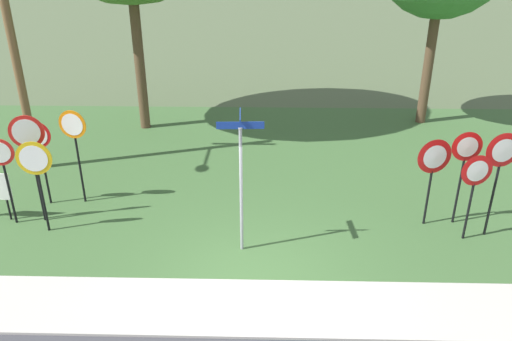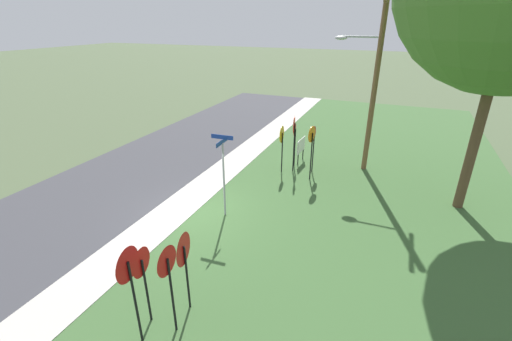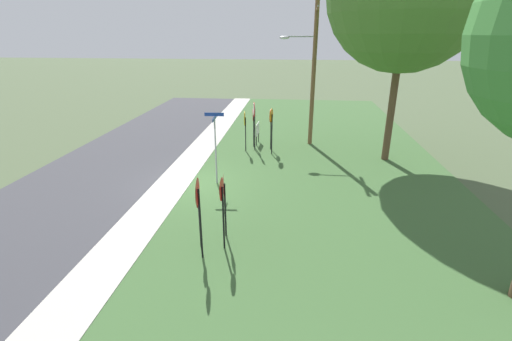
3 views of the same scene
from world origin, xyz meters
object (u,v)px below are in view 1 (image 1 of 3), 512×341
object	(u,v)px
stop_sign_far_right	(39,145)
stop_sign_far_center	(2,164)
stop_sign_near_right	(75,137)
yield_sign_far_right	(465,157)
utility_pole	(4,14)
stop_sign_far_left	(36,167)
street_name_post	(241,173)
yield_sign_near_left	(501,160)
yield_sign_near_right	(476,179)
yield_sign_far_left	(434,163)
stop_sign_near_left	(29,145)

from	to	relation	value
stop_sign_far_right	stop_sign_far_center	bearing A→B (deg)	-110.32
stop_sign_near_right	stop_sign_far_center	world-z (taller)	stop_sign_near_right
yield_sign_far_right	utility_pole	bearing A→B (deg)	164.13
stop_sign_far_left	utility_pole	size ratio (longest dim) A/B	0.27
stop_sign_far_left	street_name_post	distance (m)	4.69
stop_sign_near_right	yield_sign_near_left	distance (m)	10.05
stop_sign_far_center	yield_sign_far_right	distance (m)	10.71
stop_sign_far_left	utility_pole	world-z (taller)	utility_pole
yield_sign_near_right	yield_sign_far_left	size ratio (longest dim) A/B	0.95
stop_sign_far_left	street_name_post	xyz separation A→B (m)	(4.64, -0.64, 0.21)
yield_sign_near_right	yield_sign_far_right	xyz separation A→B (m)	(0.01, 0.74, 0.21)
yield_sign_far_left	utility_pole	world-z (taller)	utility_pole
stop_sign_far_right	yield_sign_near_left	bearing A→B (deg)	-4.51
yield_sign_near_right	street_name_post	bearing A→B (deg)	177.54
stop_sign_near_right	street_name_post	bearing A→B (deg)	-17.19
stop_sign_near_left	yield_sign_near_left	bearing A→B (deg)	-13.29
stop_sign_far_right	utility_pole	world-z (taller)	utility_pole
stop_sign_far_right	yield_sign_far_right	bearing A→B (deg)	-1.79
stop_sign_far_left	yield_sign_far_left	xyz separation A→B (m)	(9.03, 0.55, -0.03)
stop_sign_far_left	stop_sign_far_center	distance (m)	1.02
stop_sign_near_left	yield_sign_far_left	world-z (taller)	stop_sign_near_left
yield_sign_near_left	yield_sign_near_right	world-z (taller)	yield_sign_near_left
utility_pole	stop_sign_far_right	bearing A→B (deg)	-57.82
stop_sign_near_left	stop_sign_near_right	world-z (taller)	stop_sign_near_left
stop_sign_far_center	yield_sign_near_left	size ratio (longest dim) A/B	0.87
stop_sign_far_right	utility_pole	size ratio (longest dim) A/B	0.27
stop_sign_near_right	stop_sign_far_center	bearing A→B (deg)	-129.65
yield_sign_near_left	yield_sign_far_right	xyz separation A→B (m)	(-0.55, 0.56, -0.15)
yield_sign_far_right	yield_sign_near_left	bearing A→B (deg)	-47.41
stop_sign_far_center	yield_sign_far_left	bearing A→B (deg)	-6.29
stop_sign_far_left	yield_sign_far_right	bearing A→B (deg)	-0.67
stop_sign_near_left	yield_sign_far_left	distance (m)	9.33
stop_sign_near_left	utility_pole	world-z (taller)	utility_pole
utility_pole	stop_sign_far_center	bearing A→B (deg)	-73.63
yield_sign_far_left	utility_pole	distance (m)	11.69
yield_sign_near_right	yield_sign_far_left	distance (m)	0.97
stop_sign_far_center	stop_sign_far_left	bearing A→B (deg)	-27.47
stop_sign_near_right	stop_sign_far_left	distance (m)	1.54
stop_sign_far_left	yield_sign_far_left	world-z (taller)	stop_sign_far_left
stop_sign_near_right	street_name_post	size ratio (longest dim) A/B	0.80
street_name_post	yield_sign_near_left	bearing A→B (deg)	4.28
stop_sign_far_left	stop_sign_far_right	distance (m)	1.47
stop_sign_far_left	yield_sign_near_left	bearing A→B (deg)	-3.97
stop_sign_near_right	yield_sign_near_left	bearing A→B (deg)	1.16
utility_pole	stop_sign_far_left	bearing A→B (deg)	-61.89
stop_sign_near_left	stop_sign_far_right	bearing A→B (deg)	93.17
stop_sign_near_left	yield_sign_far_left	xyz separation A→B (m)	(9.33, 0.07, -0.37)
stop_sign_far_left	yield_sign_near_right	distance (m)	9.74
stop_sign_near_left	stop_sign_far_left	xyz separation A→B (m)	(0.30, -0.48, -0.34)
stop_sign_far_left	yield_sign_far_left	size ratio (longest dim) A/B	1.03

